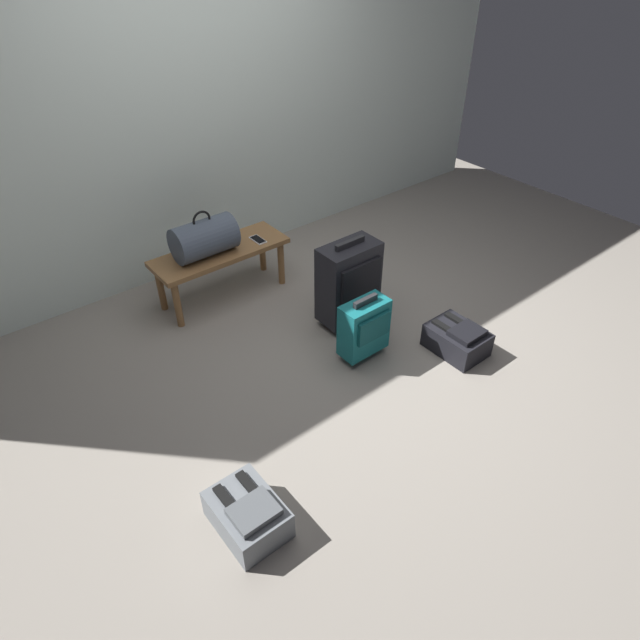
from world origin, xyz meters
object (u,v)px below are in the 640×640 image
object	(u,v)px
cell_phone	(258,240)
backpack_dark	(457,339)
duffel_bag_slate	(204,238)
bench	(221,257)
backpack_grey	(248,514)
suitcase_upright_charcoal	(349,282)
suitcase_small_teal	(364,327)

from	to	relation	value
cell_phone	backpack_dark	bearing A→B (deg)	-68.75
duffel_bag_slate	cell_phone	bearing A→B (deg)	-7.84
bench	duffel_bag_slate	xyz separation A→B (m)	(-0.11, 0.00, 0.19)
backpack_dark	bench	bearing A→B (deg)	119.53
backpack_grey	bench	bearing A→B (deg)	62.34
bench	cell_phone	distance (m)	0.31
suitcase_upright_charcoal	backpack_dark	world-z (taller)	suitcase_upright_charcoal
duffel_bag_slate	suitcase_upright_charcoal	bearing A→B (deg)	-52.88
duffel_bag_slate	backpack_dark	size ratio (longest dim) A/B	1.16
cell_phone	backpack_dark	xyz separation A→B (m)	(0.57, -1.47, -0.31)
bench	suitcase_upright_charcoal	size ratio (longest dim) A/B	1.54
suitcase_upright_charcoal	cell_phone	bearing A→B (deg)	106.24
backpack_dark	backpack_grey	xyz separation A→B (m)	(-1.79, -0.24, 0.00)
bench	backpack_grey	distance (m)	2.01
duffel_bag_slate	suitcase_upright_charcoal	distance (m)	1.06
duffel_bag_slate	cell_phone	xyz separation A→B (m)	(0.40, -0.06, -0.13)
duffel_bag_slate	cell_phone	world-z (taller)	duffel_bag_slate
cell_phone	suitcase_small_teal	bearing A→B (deg)	-87.45
duffel_bag_slate	backpack_grey	size ratio (longest dim) A/B	1.16
duffel_bag_slate	backpack_dark	xyz separation A→B (m)	(0.97, -1.53, -0.44)
backpack_dark	suitcase_upright_charcoal	bearing A→B (deg)	116.39
backpack_dark	cell_phone	bearing A→B (deg)	111.25
cell_phone	suitcase_small_teal	distance (m)	1.14
backpack_dark	backpack_grey	world-z (taller)	same
bench	suitcase_small_teal	bearing A→B (deg)	-73.80
suitcase_upright_charcoal	bench	bearing A→B (deg)	122.06
suitcase_small_teal	duffel_bag_slate	bearing A→B (deg)	110.91
bench	suitcase_small_teal	size ratio (longest dim) A/B	2.17
suitcase_upright_charcoal	duffel_bag_slate	bearing A→B (deg)	127.12
duffel_bag_slate	backpack_grey	distance (m)	2.00
suitcase_small_teal	backpack_grey	distance (m)	1.41
duffel_bag_slate	suitcase_small_teal	bearing A→B (deg)	-69.09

